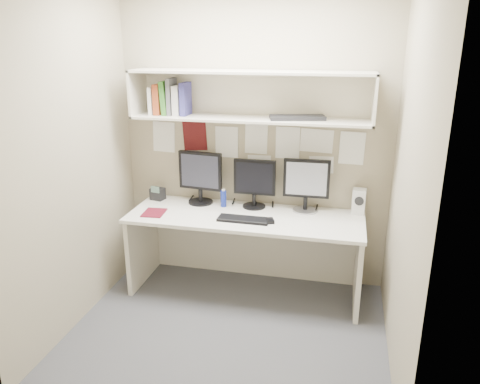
% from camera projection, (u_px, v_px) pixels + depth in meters
% --- Properties ---
extents(floor, '(2.40, 2.00, 0.01)m').
position_uv_depth(floor, '(227.00, 332.00, 3.63)').
color(floor, '#444549').
rests_on(floor, ground).
extents(wall_back, '(2.40, 0.02, 2.60)m').
position_uv_depth(wall_back, '(254.00, 141.00, 4.15)').
color(wall_back, '#9D9278').
rests_on(wall_back, ground).
extents(wall_front, '(2.40, 0.02, 2.60)m').
position_uv_depth(wall_front, '(174.00, 224.00, 2.30)').
color(wall_front, '#9D9278').
rests_on(wall_front, ground).
extents(wall_left, '(0.02, 2.00, 2.60)m').
position_uv_depth(wall_left, '(70.00, 161.00, 3.48)').
color(wall_left, '#9D9278').
rests_on(wall_left, ground).
extents(wall_right, '(0.02, 2.00, 2.60)m').
position_uv_depth(wall_right, '(408.00, 182.00, 2.97)').
color(wall_right, '#9D9278').
rests_on(wall_right, ground).
extents(desk, '(2.00, 0.70, 0.73)m').
position_uv_depth(desk, '(245.00, 253.00, 4.12)').
color(desk, white).
rests_on(desk, floor).
extents(overhead_hutch, '(2.00, 0.38, 0.40)m').
position_uv_depth(overhead_hutch, '(251.00, 95.00, 3.89)').
color(overhead_hutch, beige).
rests_on(overhead_hutch, wall_back).
extents(pinned_papers, '(1.92, 0.01, 0.48)m').
position_uv_depth(pinned_papers, '(254.00, 147.00, 4.16)').
color(pinned_papers, white).
rests_on(pinned_papers, wall_back).
extents(monitor_left, '(0.41, 0.22, 0.48)m').
position_uv_depth(monitor_left, '(200.00, 175.00, 4.22)').
color(monitor_left, black).
rests_on(monitor_left, desk).
extents(monitor_center, '(0.37, 0.20, 0.43)m').
position_uv_depth(monitor_center, '(254.00, 181.00, 4.12)').
color(monitor_center, black).
rests_on(monitor_center, desk).
extents(monitor_right, '(0.40, 0.22, 0.46)m').
position_uv_depth(monitor_right, '(306.00, 183.00, 4.02)').
color(monitor_right, '#A5A5AA').
rests_on(monitor_right, desk).
extents(keyboard, '(0.43, 0.16, 0.02)m').
position_uv_depth(keyboard, '(244.00, 219.00, 3.87)').
color(keyboard, black).
rests_on(keyboard, desk).
extents(mouse, '(0.09, 0.11, 0.03)m').
position_uv_depth(mouse, '(270.00, 221.00, 3.84)').
color(mouse, black).
rests_on(mouse, desk).
extents(speaker, '(0.12, 0.12, 0.22)m').
position_uv_depth(speaker, '(359.00, 201.00, 4.00)').
color(speaker, silver).
rests_on(speaker, desk).
extents(blue_bottle, '(0.05, 0.05, 0.16)m').
position_uv_depth(blue_bottle, '(223.00, 198.00, 4.18)').
color(blue_bottle, navy).
rests_on(blue_bottle, desk).
extents(maroon_notebook, '(0.19, 0.23, 0.01)m').
position_uv_depth(maroon_notebook, '(154.00, 213.00, 4.03)').
color(maroon_notebook, '#5C0F1D').
rests_on(maroon_notebook, desk).
extents(desk_phone, '(0.14, 0.13, 0.14)m').
position_uv_depth(desk_phone, '(158.00, 194.00, 4.37)').
color(desk_phone, black).
rests_on(desk_phone, desk).
extents(book_stack, '(0.33, 0.19, 0.31)m').
position_uv_depth(book_stack, '(170.00, 99.00, 4.01)').
color(book_stack, silver).
rests_on(book_stack, overhead_hutch).
extents(hutch_tray, '(0.47, 0.27, 0.03)m').
position_uv_depth(hutch_tray, '(297.00, 118.00, 3.80)').
color(hutch_tray, black).
rests_on(hutch_tray, overhead_hutch).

